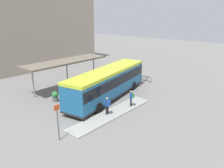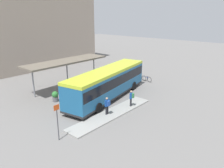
{
  "view_description": "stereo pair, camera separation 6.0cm",
  "coord_description": "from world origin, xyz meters",
  "px_view_note": "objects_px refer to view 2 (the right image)",
  "views": [
    {
      "loc": [
        -16.9,
        -15.12,
        8.83
      ],
      "look_at": [
        0.62,
        0.0,
        1.46
      ],
      "focal_mm": 35.0,
      "sensor_mm": 36.0,
      "label": 1
    },
    {
      "loc": [
        -16.86,
        -15.17,
        8.83
      ],
      "look_at": [
        0.62,
        0.0,
        1.46
      ],
      "focal_mm": 35.0,
      "sensor_mm": 36.0,
      "label": 2
    }
  ],
  "objects_px": {
    "pedestrian_waiting": "(131,97)",
    "platform_sign": "(58,121)",
    "bicycle_white": "(142,78)",
    "pedestrian_companion": "(107,105)",
    "bicycle_blue": "(146,79)",
    "city_bus": "(108,82)",
    "potted_planter_near_shelter": "(55,96)"
  },
  "relations": [
    {
      "from": "bicycle_white",
      "to": "platform_sign",
      "type": "bearing_deg",
      "value": -78.81
    },
    {
      "from": "pedestrian_waiting",
      "to": "platform_sign",
      "type": "relative_size",
      "value": 0.58
    },
    {
      "from": "potted_planter_near_shelter",
      "to": "platform_sign",
      "type": "distance_m",
      "value": 7.86
    },
    {
      "from": "pedestrian_companion",
      "to": "potted_planter_near_shelter",
      "type": "bearing_deg",
      "value": 10.68
    },
    {
      "from": "bicycle_blue",
      "to": "platform_sign",
      "type": "relative_size",
      "value": 0.62
    },
    {
      "from": "bicycle_white",
      "to": "pedestrian_companion",
      "type": "bearing_deg",
      "value": -73.32
    },
    {
      "from": "pedestrian_companion",
      "to": "platform_sign",
      "type": "height_order",
      "value": "platform_sign"
    },
    {
      "from": "bicycle_blue",
      "to": "platform_sign",
      "type": "distance_m",
      "value": 17.21
    },
    {
      "from": "pedestrian_waiting",
      "to": "potted_planter_near_shelter",
      "type": "bearing_deg",
      "value": 6.03
    },
    {
      "from": "potted_planter_near_shelter",
      "to": "bicycle_blue",
      "type": "bearing_deg",
      "value": -14.95
    },
    {
      "from": "city_bus",
      "to": "pedestrian_waiting",
      "type": "relative_size",
      "value": 7.83
    },
    {
      "from": "pedestrian_waiting",
      "to": "pedestrian_companion",
      "type": "xyz_separation_m",
      "value": [
        -2.99,
        0.51,
        0.01
      ]
    },
    {
      "from": "city_bus",
      "to": "bicycle_white",
      "type": "bearing_deg",
      "value": -3.52
    },
    {
      "from": "pedestrian_waiting",
      "to": "city_bus",
      "type": "bearing_deg",
      "value": -31.21
    },
    {
      "from": "pedestrian_waiting",
      "to": "bicycle_blue",
      "type": "height_order",
      "value": "pedestrian_waiting"
    },
    {
      "from": "platform_sign",
      "to": "bicycle_blue",
      "type": "bearing_deg",
      "value": 10.58
    },
    {
      "from": "pedestrian_companion",
      "to": "city_bus",
      "type": "bearing_deg",
      "value": -48.2
    },
    {
      "from": "pedestrian_companion",
      "to": "bicycle_white",
      "type": "relative_size",
      "value": 0.95
    },
    {
      "from": "bicycle_blue",
      "to": "pedestrian_companion",
      "type": "bearing_deg",
      "value": 111.43
    },
    {
      "from": "bicycle_white",
      "to": "potted_planter_near_shelter",
      "type": "distance_m",
      "value": 12.94
    },
    {
      "from": "bicycle_blue",
      "to": "pedestrian_waiting",
      "type": "bearing_deg",
      "value": 119.34
    },
    {
      "from": "city_bus",
      "to": "bicycle_white",
      "type": "xyz_separation_m",
      "value": [
        8.19,
        0.99,
        -1.51
      ]
    },
    {
      "from": "pedestrian_companion",
      "to": "bicycle_white",
      "type": "xyz_separation_m",
      "value": [
        11.61,
        3.91,
        -0.69
      ]
    },
    {
      "from": "pedestrian_waiting",
      "to": "bicycle_blue",
      "type": "bearing_deg",
      "value": -91.23
    },
    {
      "from": "pedestrian_waiting",
      "to": "bicycle_white",
      "type": "distance_m",
      "value": 9.7
    },
    {
      "from": "pedestrian_companion",
      "to": "potted_planter_near_shelter",
      "type": "relative_size",
      "value": 1.46
    },
    {
      "from": "pedestrian_companion",
      "to": "bicycle_blue",
      "type": "bearing_deg",
      "value": -73.68
    },
    {
      "from": "pedestrian_waiting",
      "to": "bicycle_blue",
      "type": "relative_size",
      "value": 0.94
    },
    {
      "from": "potted_planter_near_shelter",
      "to": "bicycle_white",
      "type": "bearing_deg",
      "value": -11.4
    },
    {
      "from": "potted_planter_near_shelter",
      "to": "city_bus",
      "type": "bearing_deg",
      "value": -38.26
    },
    {
      "from": "pedestrian_companion",
      "to": "bicycle_blue",
      "type": "height_order",
      "value": "pedestrian_companion"
    },
    {
      "from": "city_bus",
      "to": "pedestrian_waiting",
      "type": "bearing_deg",
      "value": -107.35
    }
  ]
}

